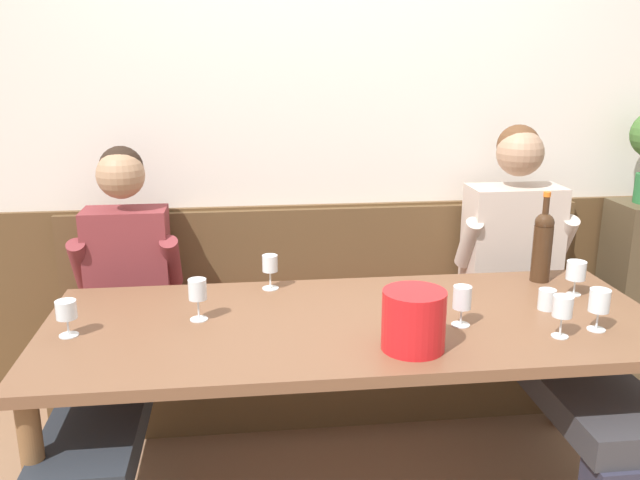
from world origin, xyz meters
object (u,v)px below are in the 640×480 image
(wall_bench, at_px, (329,350))
(wine_glass_center_rear, at_px, (599,302))
(dining_table, at_px, (355,338))
(wine_glass_center_front, at_px, (563,309))
(wine_glass_by_bottle, at_px, (66,311))
(wine_glass_mid_left, at_px, (576,272))
(wine_glass_near_bucket, at_px, (270,266))
(person_center_left_seat, at_px, (116,325))
(person_right_seat, at_px, (541,297))
(water_tumbler_left, at_px, (547,299))
(wine_glass_mid_right, at_px, (462,300))
(ice_bucket, at_px, (414,320))
(wine_glass_right_end, at_px, (198,292))
(wine_bottle_green_tall, at_px, (542,244))

(wall_bench, distance_m, wine_glass_center_rear, 1.34)
(dining_table, xyz_separation_m, wine_glass_center_front, (0.66, -0.24, 0.18))
(wine_glass_by_bottle, height_order, wine_glass_mid_left, wine_glass_mid_left)
(wine_glass_near_bucket, bearing_deg, person_center_left_seat, -176.56)
(person_right_seat, bearing_deg, water_tumbler_left, -112.88)
(person_right_seat, height_order, wine_glass_near_bucket, person_right_seat)
(wine_glass_mid_right, xyz_separation_m, water_tumbler_left, (0.37, 0.11, -0.06))
(ice_bucket, relative_size, wine_glass_right_end, 1.34)
(dining_table, distance_m, person_center_left_seat, 0.96)
(wine_glass_by_bottle, bearing_deg, wine_glass_mid_right, -2.96)
(person_center_left_seat, xyz_separation_m, water_tumbler_left, (1.63, -0.31, 0.15))
(wine_glass_mid_left, height_order, water_tumbler_left, wine_glass_mid_left)
(wine_glass_near_bucket, relative_size, wine_glass_mid_left, 1.03)
(dining_table, height_order, wine_bottle_green_tall, wine_bottle_green_tall)
(person_center_left_seat, bearing_deg, ice_bucket, -29.26)
(wall_bench, bearing_deg, water_tumbler_left, -43.86)
(wine_glass_by_bottle, relative_size, wine_glass_mid_right, 0.87)
(ice_bucket, height_order, wine_glass_mid_right, ice_bucket)
(wall_bench, distance_m, water_tumbler_left, 1.12)
(dining_table, distance_m, person_right_seat, 0.94)
(ice_bucket, distance_m, water_tumbler_left, 0.65)
(wine_glass_center_front, bearing_deg, person_center_left_seat, 160.42)
(wall_bench, xyz_separation_m, wine_glass_right_end, (-0.56, -0.65, 0.56))
(wine_glass_near_bucket, xyz_separation_m, wine_glass_mid_right, (0.65, -0.46, -0.00))
(wine_glass_center_front, distance_m, wine_glass_near_bucket, 1.12)
(wine_bottle_green_tall, relative_size, wine_glass_right_end, 2.48)
(wine_bottle_green_tall, bearing_deg, wine_glass_right_end, -169.34)
(wine_glass_right_end, bearing_deg, dining_table, -6.10)
(wine_glass_right_end, bearing_deg, wine_glass_mid_left, 3.30)
(wine_bottle_green_tall, xyz_separation_m, wine_glass_center_front, (-0.18, -0.56, -0.06))
(person_center_left_seat, xyz_separation_m, wine_glass_by_bottle, (-0.09, -0.35, 0.20))
(person_center_left_seat, distance_m, wine_glass_center_rear, 1.81)
(wall_bench, relative_size, wine_glass_mid_right, 17.37)
(wine_bottle_green_tall, height_order, wine_glass_center_rear, wine_bottle_green_tall)
(dining_table, xyz_separation_m, ice_bucket, (0.14, -0.27, 0.17))
(wine_glass_right_end, height_order, wine_glass_by_bottle, wine_glass_right_end)
(wine_glass_mid_left, bearing_deg, wine_glass_mid_right, -155.81)
(wine_glass_right_end, bearing_deg, wine_bottle_green_tall, 10.66)
(wine_glass_by_bottle, distance_m, wine_glass_mid_left, 1.90)
(wine_glass_near_bucket, bearing_deg, wine_glass_right_end, -132.34)
(person_center_left_seat, distance_m, person_right_seat, 1.77)
(wine_glass_right_end, bearing_deg, wine_glass_center_rear, -10.57)
(ice_bucket, bearing_deg, person_right_seat, 40.21)
(wine_glass_center_front, bearing_deg, person_right_seat, 70.38)
(wine_glass_mid_right, relative_size, wine_glass_center_rear, 0.98)
(wine_bottle_green_tall, bearing_deg, person_right_seat, 40.84)
(water_tumbler_left, bearing_deg, dining_table, -179.21)
(wine_glass_near_bucket, height_order, wine_glass_mid_left, wine_glass_near_bucket)
(wall_bench, height_order, dining_table, wall_bench)
(wine_bottle_green_tall, height_order, wine_glass_center_front, wine_bottle_green_tall)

